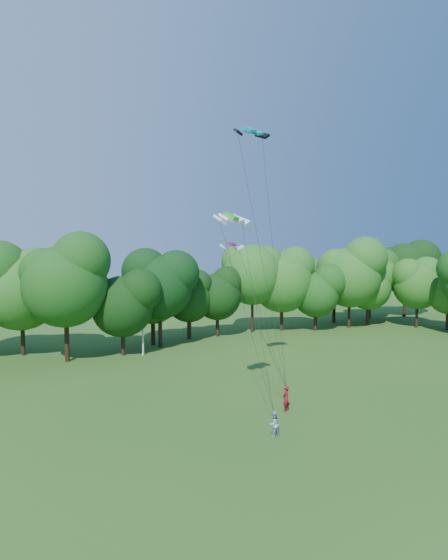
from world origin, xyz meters
name	(u,v)px	position (x,y,z in m)	size (l,w,h in m)	color
ground	(376,509)	(0.00, 0.00, 0.00)	(160.00, 160.00, 0.00)	#295316
utility_pole	(143,316)	(-0.30, 32.10, 4.30)	(1.60, 0.65, 8.37)	beige
kite_flyer_left	(286,399)	(3.50, 11.43, 0.93)	(0.68, 0.45, 1.86)	maroon
kite_flyer_right	(274,424)	(0.35, 8.40, 0.79)	(0.77, 0.60, 1.58)	#9EB1DB
kite_teal	(250,129)	(2.98, 15.52, 20.59)	(2.69, 1.25, 0.65)	#0589A8
kite_green	(231,216)	(-0.09, 13.02, 13.83)	(2.73, 1.64, 0.61)	green
kite_pink	(231,244)	(0.45, 13.94, 11.89)	(1.74, 1.03, 0.29)	#D03A81
tree_back_center	(160,283)	(2.73, 34.98, 7.57)	(8.33, 8.33, 12.12)	#332114
tree_back_east	(335,274)	(32.61, 38.15, 7.59)	(8.36, 8.36, 12.16)	#3A2017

